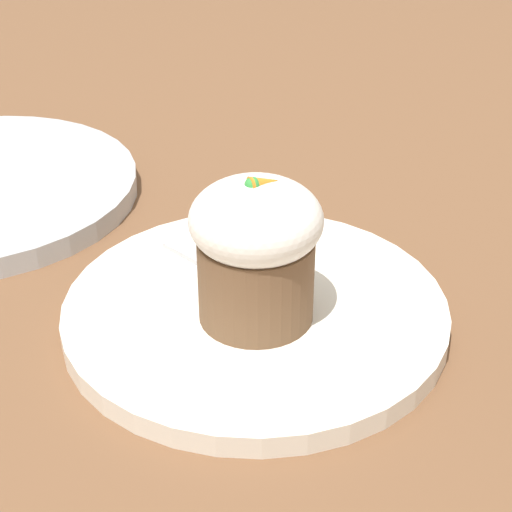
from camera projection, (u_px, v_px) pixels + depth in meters
name	position (u px, v px, depth m)	size (l,w,h in m)	color
ground_plane	(255.00, 322.00, 0.58)	(4.00, 4.00, 0.00)	brown
dessert_plate	(255.00, 312.00, 0.57)	(0.26, 0.26, 0.02)	white
carrot_cake	(256.00, 248.00, 0.53)	(0.08, 0.08, 0.10)	brown
spoon	(258.00, 289.00, 0.58)	(0.07, 0.13, 0.01)	#B7B7BC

